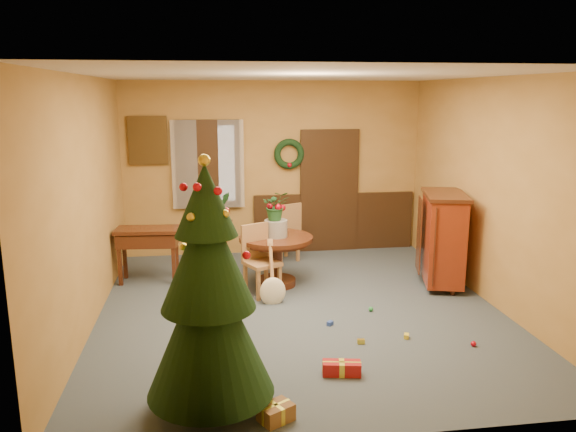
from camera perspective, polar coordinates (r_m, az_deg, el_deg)
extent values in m
plane|color=#35434E|center=(7.22, 1.25, -9.52)|extent=(5.50, 5.50, 0.00)
plane|color=silver|center=(6.71, 1.37, 14.13)|extent=(5.50, 5.50, 0.00)
plane|color=olive|center=(9.51, -1.45, 4.85)|extent=(5.00, 0.00, 5.00)
plane|color=olive|center=(4.21, 7.55, -4.92)|extent=(5.00, 0.00, 5.00)
plane|color=olive|center=(6.87, -19.74, 1.20)|extent=(0.00, 5.50, 5.50)
plane|color=olive|center=(7.64, 20.16, 2.24)|extent=(0.00, 5.50, 5.50)
cube|color=black|center=(9.82, 4.71, -0.59)|extent=(2.80, 0.06, 1.00)
cube|color=black|center=(9.68, 4.20, 2.55)|extent=(1.00, 0.08, 2.10)
cube|color=white|center=(9.71, 4.16, 2.29)|extent=(0.80, 0.03, 1.90)
cube|color=black|center=(9.38, -8.13, 5.24)|extent=(1.05, 0.08, 1.45)
cube|color=white|center=(9.41, -8.13, 5.26)|extent=(0.88, 0.03, 1.25)
cube|color=white|center=(9.34, -10.47, 5.13)|extent=(0.42, 0.02, 1.45)
cube|color=white|center=(9.34, -5.79, 5.27)|extent=(0.42, 0.02, 1.45)
torus|color=black|center=(9.43, 0.12, 6.32)|extent=(0.51, 0.11, 0.51)
cube|color=#4C3819|center=(9.40, -14.05, 7.46)|extent=(0.62, 0.05, 0.78)
cube|color=gray|center=(9.43, -14.04, 7.48)|extent=(0.48, 0.02, 0.62)
cylinder|color=black|center=(7.92, -1.23, -2.28)|extent=(1.04, 1.04, 0.06)
cylinder|color=black|center=(7.94, -1.23, -2.67)|extent=(0.93, 0.93, 0.04)
cylinder|color=black|center=(8.01, -1.22, -4.61)|extent=(0.17, 0.17, 0.58)
cylinder|color=black|center=(8.11, -1.21, -6.69)|extent=(0.56, 0.56, 0.09)
cylinder|color=slate|center=(7.89, -1.24, -1.26)|extent=(0.32, 0.32, 0.24)
imported|color=#1E4C23|center=(7.82, -1.25, 1.06)|extent=(0.37, 0.32, 0.42)
cube|color=brown|center=(7.61, -2.64, -4.82)|extent=(0.56, 0.56, 0.05)
cube|color=brown|center=(7.69, -3.40, -2.57)|extent=(0.39, 0.22, 0.50)
cube|color=brown|center=(7.90, -2.23, -5.93)|extent=(0.06, 0.06, 0.43)
cube|color=brown|center=(7.74, -4.35, -6.37)|extent=(0.06, 0.06, 0.43)
cube|color=brown|center=(7.63, -0.86, -6.59)|extent=(0.06, 0.06, 0.43)
cube|color=brown|center=(7.46, -3.03, -7.06)|extent=(0.06, 0.06, 0.43)
cube|color=brown|center=(9.15, -0.48, -1.81)|extent=(0.57, 0.57, 0.05)
cube|color=brown|center=(8.93, 0.22, -0.36)|extent=(0.39, 0.23, 0.50)
cube|color=brown|center=(8.98, -0.75, -3.65)|extent=(0.06, 0.06, 0.43)
cube|color=brown|center=(9.17, 1.01, -3.31)|extent=(0.06, 0.06, 0.43)
cube|color=brown|center=(9.25, -1.96, -3.17)|extent=(0.06, 0.06, 0.43)
cube|color=brown|center=(9.44, -0.22, -2.85)|extent=(0.06, 0.06, 0.43)
cylinder|color=black|center=(8.83, -6.57, -2.96)|extent=(0.09, 0.09, 0.74)
cylinder|color=black|center=(8.74, -6.63, -0.55)|extent=(0.30, 0.30, 0.03)
imported|color=#19471E|center=(8.69, -6.67, 0.98)|extent=(0.30, 0.28, 0.45)
cylinder|color=#382111|center=(5.11, -7.75, -17.98)|extent=(0.14, 0.14, 0.24)
cone|color=black|center=(4.79, -8.00, -10.56)|extent=(1.08, 1.08, 1.28)
cone|color=black|center=(4.60, -8.22, -3.77)|extent=(0.79, 0.79, 0.93)
cone|color=black|center=(4.50, -8.39, 1.65)|extent=(0.51, 0.51, 0.59)
sphere|color=gold|center=(4.45, -8.52, 5.63)|extent=(0.10, 0.10, 0.10)
cube|color=black|center=(8.31, -14.11, -1.38)|extent=(0.93, 0.52, 0.05)
cube|color=black|center=(8.35, -14.06, -2.30)|extent=(0.88, 0.47, 0.19)
cube|color=black|center=(8.46, -16.53, -4.10)|extent=(0.08, 0.32, 0.74)
cube|color=black|center=(8.38, -11.37, -3.97)|extent=(0.08, 0.32, 0.74)
cube|color=#5D230A|center=(8.22, 15.45, -2.20)|extent=(0.73, 1.08, 1.22)
cube|color=black|center=(8.09, 15.71, 2.09)|extent=(0.80, 1.15, 0.05)
cylinder|color=black|center=(8.04, 16.37, -7.38)|extent=(0.07, 0.07, 0.09)
cylinder|color=black|center=(8.76, 14.14, -5.62)|extent=(0.07, 0.07, 0.09)
cube|color=brown|center=(4.98, -1.22, -19.34)|extent=(0.34, 0.31, 0.15)
cube|color=gold|center=(4.98, -1.22, -19.34)|extent=(0.26, 0.16, 0.15)
cube|color=gold|center=(4.98, -1.22, -19.34)|extent=(0.13, 0.20, 0.15)
cube|color=maroon|center=(6.35, -7.48, -11.87)|extent=(0.20, 0.20, 0.19)
cube|color=gold|center=(6.35, -7.48, -11.87)|extent=(0.20, 0.03, 0.20)
cube|color=gold|center=(6.35, -7.48, -11.87)|extent=(0.03, 0.20, 0.20)
cube|color=brown|center=(7.13, -4.73, -9.27)|extent=(0.28, 0.31, 0.14)
cube|color=gold|center=(7.13, -4.73, -9.27)|extent=(0.15, 0.24, 0.14)
cube|color=gold|center=(7.13, -4.73, -9.27)|extent=(0.17, 0.12, 0.14)
cube|color=maroon|center=(5.70, 5.47, -15.14)|extent=(0.39, 0.22, 0.13)
cube|color=gold|center=(5.70, 5.47, -15.14)|extent=(0.38, 0.09, 0.13)
cube|color=gold|center=(5.70, 5.47, -15.14)|extent=(0.08, 0.16, 0.13)
cube|color=#2847AE|center=(6.79, 4.29, -10.82)|extent=(0.09, 0.09, 0.05)
sphere|color=green|center=(7.25, 8.41, -9.34)|extent=(0.06, 0.06, 0.06)
cube|color=yellow|center=(6.58, 11.94, -11.85)|extent=(0.08, 0.09, 0.05)
sphere|color=#B60C1E|center=(6.57, 18.33, -12.22)|extent=(0.06, 0.06, 0.06)
cube|color=gold|center=(6.36, 7.42, -12.52)|extent=(0.08, 0.06, 0.05)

